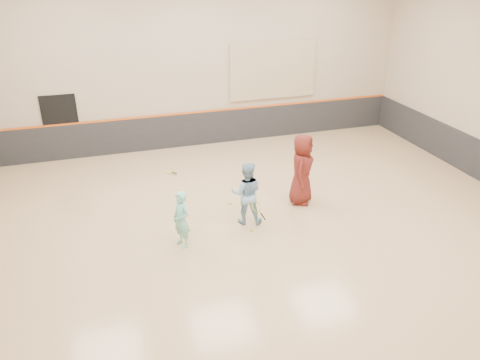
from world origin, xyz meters
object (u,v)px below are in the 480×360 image
object	(u,v)px
girl	(181,220)
young_man	(302,169)
instructor	(247,193)
spare_racket	(169,170)

from	to	relation	value
girl	young_man	size ratio (longest dim) A/B	0.71
girl	young_man	distance (m)	3.72
girl	instructor	world-z (taller)	instructor
girl	spare_racket	size ratio (longest dim) A/B	2.17
instructor	young_man	size ratio (longest dim) A/B	0.83
young_man	spare_racket	size ratio (longest dim) A/B	3.06
instructor	girl	bearing A→B (deg)	36.51
girl	instructor	size ratio (longest dim) A/B	0.85
instructor	spare_racket	xyz separation A→B (m)	(-1.40, 3.63, -0.75)
instructor	young_man	xyz separation A→B (m)	(1.76, 0.59, 0.16)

